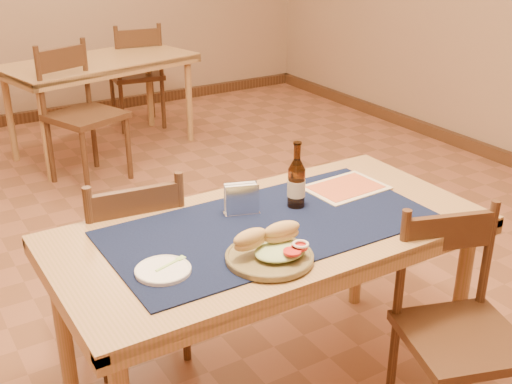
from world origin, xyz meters
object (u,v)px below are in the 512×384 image
chair_main_far (133,262)px  back_table (100,70)px  main_table (270,246)px  chair_main_near (458,327)px  beer_bottle (296,183)px  sandwich_plate (271,251)px  napkin_holder (242,200)px

chair_main_far → back_table: bearing=73.4°
main_table → chair_main_far: 0.65m
chair_main_near → beer_bottle: (-0.29, 0.61, 0.40)m
back_table → sandwich_plate: size_ratio=5.39×
beer_bottle → sandwich_plate: bearing=-135.8°
sandwich_plate → beer_bottle: bearing=44.2°
back_table → chair_main_near: 3.68m
main_table → back_table: (0.42, 3.15, 0.00)m
chair_main_near → sandwich_plate: (-0.60, 0.31, 0.34)m
main_table → chair_main_near: size_ratio=1.85×
sandwich_plate → napkin_holder: (0.09, 0.35, 0.03)m
main_table → beer_bottle: size_ratio=6.07×
chair_main_far → napkin_holder: (0.32, -0.36, 0.35)m
sandwich_plate → napkin_holder: 0.37m
beer_bottle → main_table: bearing=-153.7°
main_table → chair_main_far: size_ratio=1.80×
chair_main_near → napkin_holder: napkin_holder is taller
sandwich_plate → beer_bottle: 0.44m
chair_main_far → beer_bottle: (0.54, -0.42, 0.39)m
chair_main_far → beer_bottle: bearing=-37.8°
back_table → chair_main_far: size_ratio=1.79×
sandwich_plate → napkin_holder: bearing=75.1°
back_table → chair_main_near: (0.04, -3.67, -0.22)m
chair_main_far → sandwich_plate: (0.23, -0.72, 0.32)m
main_table → beer_bottle: bearing=26.3°
napkin_holder → main_table: bearing=-74.1°
back_table → sandwich_plate: 3.41m
beer_bottle → napkin_holder: 0.22m
back_table → napkin_holder: size_ratio=10.96×
back_table → sandwich_plate: bearing=-99.4°
chair_main_near → beer_bottle: 0.79m
chair_main_far → main_table: bearing=-54.2°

